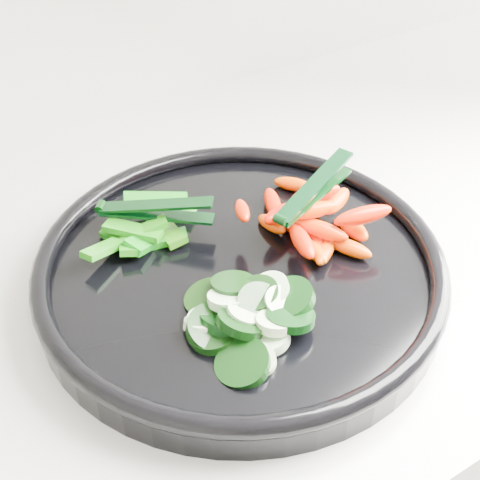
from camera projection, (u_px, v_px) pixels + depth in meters
counter at (375, 403)px, 1.08m from camera, size 2.02×0.62×0.93m
veggie_tray at (240, 269)px, 0.61m from camera, size 0.38×0.38×0.04m
cucumber_pile at (245, 316)px, 0.55m from camera, size 0.13×0.13×0.04m
carrot_pile at (314, 219)px, 0.63m from camera, size 0.14×0.16×0.06m
pepper_pile at (148, 229)px, 0.64m from camera, size 0.13×0.09×0.04m
tong_carrot at (313, 192)px, 0.61m from camera, size 0.11×0.05×0.02m
tong_pepper at (152, 210)px, 0.63m from camera, size 0.10×0.08×0.02m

